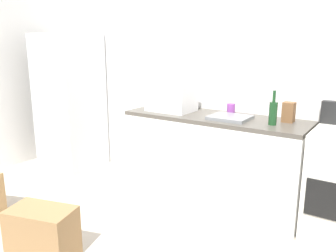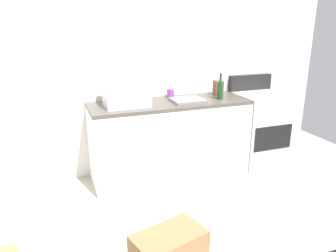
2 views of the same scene
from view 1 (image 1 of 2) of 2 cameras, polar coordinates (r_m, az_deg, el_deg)
The scene contains 10 objects.
ground_plane at distance 2.95m, azimuth -9.54°, elevation -19.14°, with size 6.00×6.00×0.00m, color #B2A899.
wall_back at distance 3.77m, azimuth 6.23°, elevation 9.10°, with size 5.00×0.10×2.60m, color silver.
kitchen_counter at distance 3.49m, azimuth 7.55°, elevation -5.54°, with size 1.80×0.60×0.90m.
refrigerator at distance 4.62m, azimuth -16.04°, elevation 3.92°, with size 0.68×0.66×1.72m, color silver.
microwave at distance 3.58m, azimuth 0.57°, elevation 4.69°, with size 0.46×0.34×0.27m, color white.
sink_basin at distance 3.24m, azimuth 10.33°, elevation 1.41°, with size 0.36×0.32×0.03m, color slate.
wine_bottle at distance 3.08m, azimuth 17.15°, elevation 2.18°, with size 0.07×0.07×0.30m.
coffee_mug at distance 3.51m, azimuth 10.48°, elevation 2.88°, with size 0.08×0.08×0.10m, color purple.
knife_block at distance 3.24m, azimuth 19.51°, elevation 2.19°, with size 0.10×0.10×0.18m, color brown.
cardboard_box_large at distance 2.83m, azimuth -20.22°, elevation -16.59°, with size 0.49×0.29×0.40m, color olive.
Camera 1 is at (1.75, -1.77, 1.57)m, focal length 36.47 mm.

